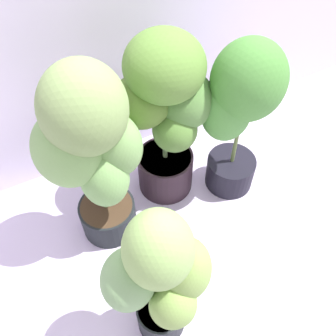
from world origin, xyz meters
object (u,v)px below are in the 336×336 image
potted_plant_back_right (239,109)px  potted_plant_back_left (91,151)px  potted_plant_front_left (161,279)px  potted_plant_back_center (166,110)px

potted_plant_back_right → potted_plant_back_left: 0.63m
potted_plant_back_right → potted_plant_back_left: bearing=177.1°
potted_plant_back_right → potted_plant_front_left: bearing=-141.9°
potted_plant_back_center → potted_plant_back_left: bearing=-165.2°
potted_plant_back_center → potted_plant_front_left: bearing=-119.0°
potted_plant_back_center → potted_plant_front_left: potted_plant_back_center is taller
potted_plant_back_right → potted_plant_back_left: size_ratio=0.90×
potted_plant_back_center → potted_plant_back_left: (-0.35, -0.09, 0.03)m
potted_plant_back_left → potted_plant_front_left: bearing=-87.9°
potted_plant_back_center → potted_plant_back_left: potted_plant_back_left is taller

